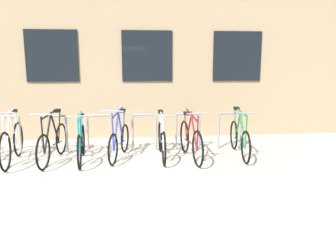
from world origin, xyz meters
TOP-DOWN VIEW (x-y plane):
  - ground_plane at (0.00, 0.00)m, footprint 42.00×42.00m
  - storefront_building at (0.00, 5.78)m, footprint 28.00×5.21m
  - bike_rack at (0.08, 1.90)m, footprint 6.59×0.05m
  - bicycle_green at (3.13, 1.34)m, footprint 0.44×1.77m
  - bicycle_teal at (-0.23, 1.26)m, footprint 0.44×1.68m
  - bicycle_silver at (1.43, 1.34)m, footprint 0.44×1.74m
  - bicycle_white at (-1.60, 1.30)m, footprint 0.44×1.75m
  - bicycle_black at (-0.81, 1.33)m, footprint 0.44×1.77m
  - bicycle_maroon at (2.03, 1.22)m, footprint 0.44×1.78m
  - bicycle_blue at (0.53, 1.42)m, footprint 0.49×1.59m

SIDE VIEW (x-z plane):
  - ground_plane at x=0.00m, z-range 0.00..0.00m
  - bicycle_blue at x=0.53m, z-range -0.18..0.92m
  - bicycle_teal at x=-0.23m, z-range -0.14..0.89m
  - bicycle_green at x=3.13m, z-range -0.14..0.90m
  - bicycle_silver at x=1.43m, z-range -0.12..0.88m
  - bicycle_black at x=-0.81m, z-range -0.15..0.92m
  - bicycle_maroon at x=2.03m, z-range -0.14..0.92m
  - bicycle_white at x=-1.60m, z-range -0.15..0.96m
  - bike_rack at x=0.08m, z-range 0.09..0.95m
  - storefront_building at x=0.00m, z-range 0.00..6.01m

